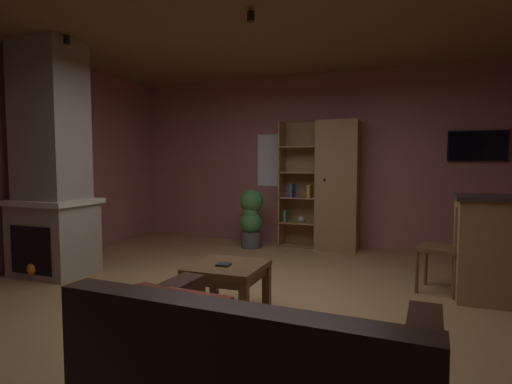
{
  "coord_description": "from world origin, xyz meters",
  "views": [
    {
      "loc": [
        1.47,
        -3.54,
        1.36
      ],
      "look_at": [
        0.0,
        0.4,
        1.05
      ],
      "focal_mm": 29.06,
      "sensor_mm": 36.0,
      "label": 1
    }
  ],
  "objects_px": {
    "table_book_0": "(224,265)",
    "wall_mounted_tv": "(477,146)",
    "bookshelf_cabinet": "(332,186)",
    "dining_chair": "(449,243)",
    "potted_floor_plant": "(251,216)",
    "coffee_table": "(227,274)",
    "stone_fireplace": "(51,171)"
  },
  "relations": [
    {
      "from": "bookshelf_cabinet",
      "to": "table_book_0",
      "type": "xyz_separation_m",
      "value": [
        -0.39,
        -3.11,
        -0.52
      ]
    },
    {
      "from": "bookshelf_cabinet",
      "to": "coffee_table",
      "type": "xyz_separation_m",
      "value": [
        -0.38,
        -3.05,
        -0.62
      ]
    },
    {
      "from": "stone_fireplace",
      "to": "wall_mounted_tv",
      "type": "relative_size",
      "value": 3.58
    },
    {
      "from": "stone_fireplace",
      "to": "potted_floor_plant",
      "type": "height_order",
      "value": "stone_fireplace"
    },
    {
      "from": "bookshelf_cabinet",
      "to": "potted_floor_plant",
      "type": "height_order",
      "value": "bookshelf_cabinet"
    },
    {
      "from": "potted_floor_plant",
      "to": "coffee_table",
      "type": "bearing_deg",
      "value": -73.08
    },
    {
      "from": "wall_mounted_tv",
      "to": "potted_floor_plant",
      "type": "bearing_deg",
      "value": -171.09
    },
    {
      "from": "bookshelf_cabinet",
      "to": "dining_chair",
      "type": "bearing_deg",
      "value": -48.86
    },
    {
      "from": "bookshelf_cabinet",
      "to": "dining_chair",
      "type": "distance_m",
      "value": 2.34
    },
    {
      "from": "stone_fireplace",
      "to": "coffee_table",
      "type": "relative_size",
      "value": 4.28
    },
    {
      "from": "potted_floor_plant",
      "to": "stone_fireplace",
      "type": "bearing_deg",
      "value": -125.97
    },
    {
      "from": "bookshelf_cabinet",
      "to": "potted_floor_plant",
      "type": "distance_m",
      "value": 1.34
    },
    {
      "from": "stone_fireplace",
      "to": "table_book_0",
      "type": "height_order",
      "value": "stone_fireplace"
    },
    {
      "from": "dining_chair",
      "to": "potted_floor_plant",
      "type": "distance_m",
      "value": 3.09
    },
    {
      "from": "bookshelf_cabinet",
      "to": "coffee_table",
      "type": "height_order",
      "value": "bookshelf_cabinet"
    },
    {
      "from": "dining_chair",
      "to": "potted_floor_plant",
      "type": "relative_size",
      "value": 0.99
    },
    {
      "from": "coffee_table",
      "to": "potted_floor_plant",
      "type": "bearing_deg",
      "value": 106.92
    },
    {
      "from": "dining_chair",
      "to": "wall_mounted_tv",
      "type": "height_order",
      "value": "wall_mounted_tv"
    },
    {
      "from": "table_book_0",
      "to": "wall_mounted_tv",
      "type": "bearing_deg",
      "value": 54.31
    },
    {
      "from": "coffee_table",
      "to": "table_book_0",
      "type": "distance_m",
      "value": 0.12
    },
    {
      "from": "wall_mounted_tv",
      "to": "stone_fireplace",
      "type": "bearing_deg",
      "value": -150.17
    },
    {
      "from": "table_book_0",
      "to": "dining_chair",
      "type": "height_order",
      "value": "dining_chair"
    },
    {
      "from": "coffee_table",
      "to": "wall_mounted_tv",
      "type": "bearing_deg",
      "value": 53.92
    },
    {
      "from": "table_book_0",
      "to": "wall_mounted_tv",
      "type": "distance_m",
      "value": 4.24
    },
    {
      "from": "stone_fireplace",
      "to": "wall_mounted_tv",
      "type": "xyz_separation_m",
      "value": [
        4.88,
        2.8,
        0.34
      ]
    },
    {
      "from": "coffee_table",
      "to": "wall_mounted_tv",
      "type": "relative_size",
      "value": 0.84
    },
    {
      "from": "coffee_table",
      "to": "potted_floor_plant",
      "type": "distance_m",
      "value": 2.89
    },
    {
      "from": "coffee_table",
      "to": "wall_mounted_tv",
      "type": "height_order",
      "value": "wall_mounted_tv"
    },
    {
      "from": "bookshelf_cabinet",
      "to": "wall_mounted_tv",
      "type": "distance_m",
      "value": 2.1
    },
    {
      "from": "potted_floor_plant",
      "to": "wall_mounted_tv",
      "type": "bearing_deg",
      "value": 8.91
    },
    {
      "from": "table_book_0",
      "to": "wall_mounted_tv",
      "type": "height_order",
      "value": "wall_mounted_tv"
    },
    {
      "from": "bookshelf_cabinet",
      "to": "potted_floor_plant",
      "type": "bearing_deg",
      "value": -166.43
    }
  ]
}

